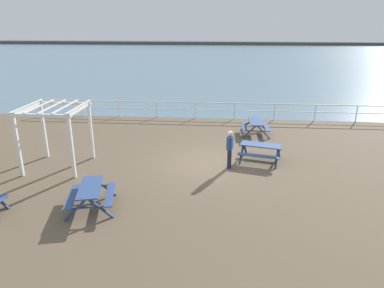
{
  "coord_description": "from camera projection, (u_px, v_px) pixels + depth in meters",
  "views": [
    {
      "loc": [
        0.5,
        -14.6,
        5.89
      ],
      "look_at": [
        -0.81,
        0.19,
        0.8
      ],
      "focal_mm": 32.82,
      "sensor_mm": 36.0,
      "label": 1
    }
  ],
  "objects": [
    {
      "name": "distant_shoreline",
      "position": [
        222.0,
        45.0,
        105.93
      ],
      "size": [
        142.0,
        6.0,
        1.8
      ],
      "primitive_type": "cube",
      "color": "#4C4C47",
      "rests_on": "ground"
    },
    {
      "name": "picnic_table_far_left",
      "position": [
        261.0,
        148.0,
        15.78
      ],
      "size": [
        2.12,
        1.91,
        0.8
      ],
      "rotation": [
        0.0,
        0.0,
        -0.26
      ],
      "color": "#334C84",
      "rests_on": "ground"
    },
    {
      "name": "ground_plane",
      "position": [
        210.0,
        165.0,
        15.74
      ],
      "size": [
        30.0,
        24.0,
        0.2
      ],
      "primitive_type": "cube",
      "color": "brown"
    },
    {
      "name": "picnic_table_near_left",
      "position": [
        255.0,
        124.0,
        19.58
      ],
      "size": [
        1.55,
        1.81,
        0.8
      ],
      "rotation": [
        0.0,
        0.0,
        1.58
      ],
      "color": "#334C84",
      "rests_on": "ground"
    },
    {
      "name": "visitor",
      "position": [
        230.0,
        147.0,
        14.86
      ],
      "size": [
        0.29,
        0.52,
        1.66
      ],
      "rotation": [
        0.0,
        0.0,
        2.9
      ],
      "color": "#1E2338",
      "rests_on": "ground"
    },
    {
      "name": "picnic_table_near_right",
      "position": [
        91.0,
        192.0,
        11.71
      ],
      "size": [
        1.88,
        2.1,
        0.8
      ],
      "rotation": [
        0.0,
        0.0,
        1.8
      ],
      "color": "#334C84",
      "rests_on": "ground"
    },
    {
      "name": "seaward_railing",
      "position": [
        215.0,
        107.0,
        22.76
      ],
      "size": [
        23.07,
        0.07,
        1.08
      ],
      "color": "white",
      "rests_on": "ground"
    },
    {
      "name": "lattice_pergola",
      "position": [
        55.0,
        122.0,
        14.69
      ],
      "size": [
        2.47,
        2.59,
        2.7
      ],
      "rotation": [
        0.0,
        0.0,
        0.01
      ],
      "color": "white",
      "rests_on": "ground"
    },
    {
      "name": "sea_band",
      "position": [
        221.0,
        57.0,
        65.41
      ],
      "size": [
        142.0,
        90.0,
        0.01
      ],
      "primitive_type": "cube",
      "color": "slate",
      "rests_on": "ground"
    }
  ]
}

